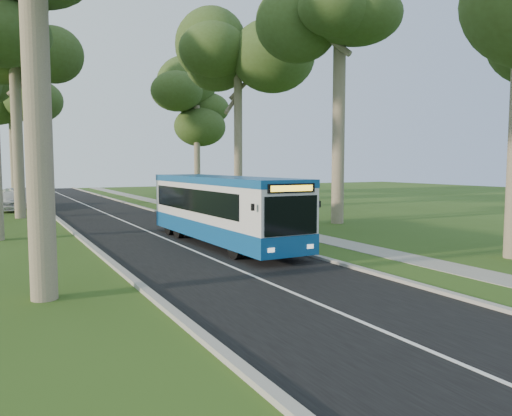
{
  "coord_description": "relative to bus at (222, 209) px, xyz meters",
  "views": [
    {
      "loc": [
        -10.6,
        -17.75,
        3.49
      ],
      "look_at": [
        -0.49,
        1.27,
        1.6
      ],
      "focal_mm": 35.0,
      "sensor_mm": 36.0,
      "label": 1
    }
  ],
  "objects": [
    {
      "name": "ground",
      "position": [
        1.78,
        -2.03,
        -1.54
      ],
      "size": [
        120.0,
        120.0,
        0.0
      ],
      "primitive_type": "plane",
      "color": "#2D4916",
      "rests_on": "ground"
    },
    {
      "name": "road",
      "position": [
        -1.72,
        7.97,
        -1.53
      ],
      "size": [
        7.0,
        100.0,
        0.02
      ],
      "primitive_type": "cube",
      "color": "black",
      "rests_on": "ground"
    },
    {
      "name": "kerb_east",
      "position": [
        1.78,
        7.97,
        -1.48
      ],
      "size": [
        0.25,
        100.0,
        0.12
      ],
      "primitive_type": "cube",
      "color": "#9E9B93",
      "rests_on": "ground"
    },
    {
      "name": "kerb_west",
      "position": [
        -5.22,
        7.97,
        -1.48
      ],
      "size": [
        0.25,
        100.0,
        0.12
      ],
      "primitive_type": "cube",
      "color": "#9E9B93",
      "rests_on": "ground"
    },
    {
      "name": "centre_line",
      "position": [
        -1.72,
        7.97,
        -1.51
      ],
      "size": [
        0.12,
        100.0,
        0.0
      ],
      "primitive_type": "cube",
      "color": "white",
      "rests_on": "road"
    },
    {
      "name": "footpath",
      "position": [
        4.78,
        7.97,
        -1.53
      ],
      "size": [
        1.5,
        100.0,
        0.02
      ],
      "primitive_type": "cube",
      "color": "gray",
      "rests_on": "ground"
    },
    {
      "name": "bus",
      "position": [
        0.0,
        0.0,
        0.0
      ],
      "size": [
        2.51,
        11.23,
        2.96
      ],
      "rotation": [
        0.0,
        0.0,
        0.01
      ],
      "color": "silver",
      "rests_on": "ground"
    },
    {
      "name": "bus_stop_sign",
      "position": [
        2.22,
        -2.37,
        0.2
      ],
      "size": [
        0.1,
        0.4,
        2.81
      ],
      "rotation": [
        0.0,
        0.0,
        -0.09
      ],
      "color": "gray",
      "rests_on": "ground"
    },
    {
      "name": "bus_shelter",
      "position": [
        3.52,
        2.33,
        0.12
      ],
      "size": [
        1.81,
        2.91,
        2.36
      ],
      "rotation": [
        0.0,
        0.0,
        -0.12
      ],
      "color": "black",
      "rests_on": "ground"
    },
    {
      "name": "litter_bin",
      "position": [
        2.75,
        6.22,
        -1.01
      ],
      "size": [
        0.59,
        0.59,
        1.03
      ],
      "rotation": [
        0.0,
        0.0,
        -0.07
      ],
      "color": "black",
      "rests_on": "ground"
    },
    {
      "name": "car_white",
      "position": [
        -7.55,
        21.88,
        -0.75
      ],
      "size": [
        2.44,
        4.82,
        1.57
      ],
      "primitive_type": "imported",
      "rotation": [
        0.0,
        0.0,
        -0.13
      ],
      "color": "white",
      "rests_on": "ground"
    },
    {
      "name": "car_silver",
      "position": [
        -6.72,
        25.54,
        -0.76
      ],
      "size": [
        3.09,
        4.99,
        1.55
      ],
      "primitive_type": "imported",
      "rotation": [
        0.0,
        0.0,
        0.33
      ],
      "color": "#A3A6AB",
      "rests_on": "ground"
    },
    {
      "name": "tree_west_c",
      "position": [
        -7.22,
        15.97,
        9.62
      ],
      "size": [
        5.2,
        5.2,
        15.06
      ],
      "color": "#7A6B56",
      "rests_on": "ground"
    },
    {
      "name": "tree_west_e",
      "position": [
        -6.72,
        35.97,
        10.49
      ],
      "size": [
        5.2,
        5.2,
        16.25
      ],
      "color": "#7A6B56",
      "rests_on": "ground"
    },
    {
      "name": "tree_east_c",
      "position": [
        8.58,
        15.97,
        9.16
      ],
      "size": [
        5.2,
        5.2,
        14.43
      ],
      "color": "#7A6B56",
      "rests_on": "ground"
    },
    {
      "name": "tree_east_d",
      "position": [
        9.78,
        27.97,
        8.03
      ],
      "size": [
        5.2,
        5.2,
        12.89
      ],
      "color": "#7A6B56",
      "rests_on": "ground"
    }
  ]
}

